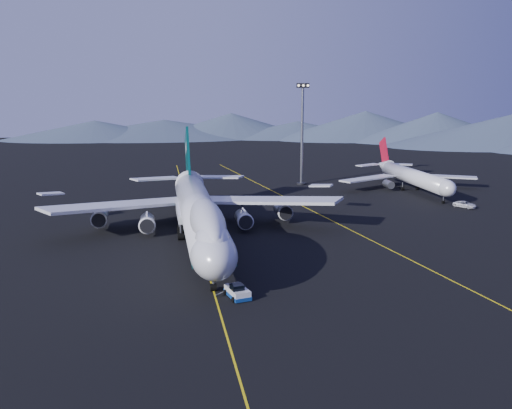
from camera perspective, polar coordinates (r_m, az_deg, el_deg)
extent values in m
plane|color=black|center=(106.72, -5.71, -3.76)|extent=(500.00, 500.00, 0.00)
cube|color=yellow|center=(106.72, -5.71, -3.75)|extent=(0.25, 220.00, 0.01)
cube|color=yellow|center=(121.98, 8.12, -1.87)|extent=(28.08, 198.09, 0.01)
cone|color=#3F4D61|center=(336.55, -15.79, 7.34)|extent=(100.00, 100.00, 12.00)
cone|color=#3F4D61|center=(338.43, -2.49, 7.78)|extent=(100.00, 100.00, 12.00)
cone|color=#3F4D61|center=(332.49, 10.87, 7.52)|extent=(100.00, 100.00, 12.00)
cylinder|color=silver|center=(105.39, -5.77, -0.82)|extent=(6.50, 56.00, 6.50)
ellipsoid|color=silver|center=(78.35, -4.23, -5.13)|extent=(6.50, 10.40, 6.50)
ellipsoid|color=silver|center=(86.85, -4.89, -1.78)|extent=(5.13, 25.16, 5.85)
cube|color=black|center=(76.10, -4.09, -4.70)|extent=(3.60, 1.61, 1.29)
cone|color=silver|center=(137.62, -6.81, 2.40)|extent=(6.50, 12.00, 6.50)
cube|color=#043C3B|center=(106.56, -5.80, -1.18)|extent=(6.24, 60.00, 1.10)
cube|color=silver|center=(110.98, -5.97, -0.77)|extent=(7.50, 13.00, 1.60)
cube|color=silver|center=(116.70, -13.31, -0.07)|extent=(30.62, 23.28, 2.83)
cube|color=silver|center=(118.50, 0.82, 0.42)|extent=(30.62, 23.28, 2.83)
cylinder|color=slate|center=(113.18, -10.83, -1.77)|extent=(2.90, 5.50, 2.90)
cylinder|color=slate|center=(120.07, -15.33, -1.21)|extent=(2.90, 5.50, 2.90)
cylinder|color=slate|center=(114.40, -1.27, -1.42)|extent=(2.90, 5.50, 2.90)
cylinder|color=slate|center=(122.35, 2.67, -0.57)|extent=(2.90, 5.50, 2.90)
cube|color=#043C3B|center=(135.94, -6.84, 4.42)|extent=(0.55, 14.11, 15.94)
cube|color=silver|center=(138.85, -9.94, 2.56)|extent=(12.39, 9.47, 0.98)
cube|color=silver|center=(139.63, -3.77, 2.76)|extent=(12.39, 9.47, 0.98)
cylinder|color=black|center=(81.34, -4.28, -8.25)|extent=(0.90, 1.10, 1.10)
cube|color=silver|center=(78.80, -1.87, -8.71)|extent=(3.24, 4.90, 1.12)
cube|color=navy|center=(78.94, -1.86, -8.99)|extent=(3.39, 5.12, 0.51)
cube|color=black|center=(78.52, -1.87, -8.15)|extent=(1.97, 1.97, 0.92)
cylinder|color=silver|center=(163.05, 15.53, 2.64)|extent=(4.26, 35.91, 4.26)
ellipsoid|color=silver|center=(147.27, 18.51, 1.55)|extent=(4.26, 5.97, 4.26)
cone|color=silver|center=(182.26, 12.68, 3.82)|extent=(4.26, 7.86, 4.26)
cube|color=silver|center=(163.86, 11.13, 2.57)|extent=(18.85, 12.72, 0.39)
cube|color=silver|center=(173.16, 18.09, 2.69)|extent=(18.85, 12.72, 0.39)
cylinder|color=slate|center=(163.39, 13.12, 1.99)|extent=(2.13, 3.93, 2.13)
cylinder|color=slate|center=(168.59, 16.98, 2.07)|extent=(2.13, 3.93, 2.13)
cube|color=#AE1027|center=(182.27, 12.68, 5.18)|extent=(0.39, 7.65, 9.04)
imported|color=silver|center=(145.41, 20.15, 0.00)|extent=(5.05, 5.83, 1.49)
cylinder|color=black|center=(170.35, 4.55, 2.10)|extent=(2.74, 2.74, 0.46)
cylinder|color=slate|center=(168.63, 4.63, 6.81)|extent=(0.80, 0.80, 28.53)
cube|color=black|center=(168.07, 4.71, 11.78)|extent=(3.65, 0.91, 1.37)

